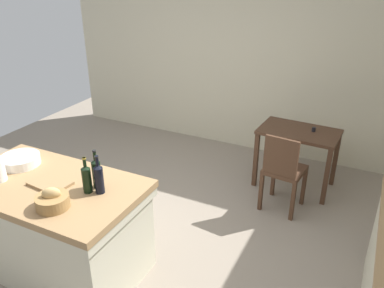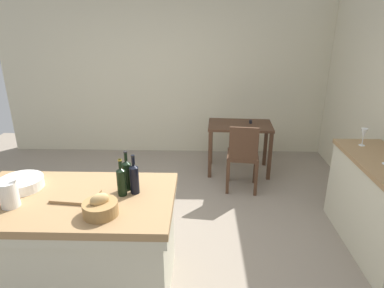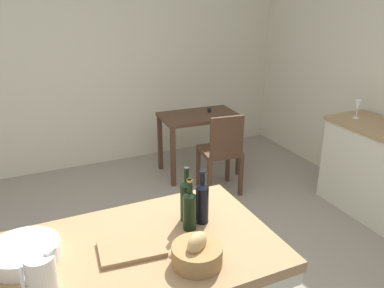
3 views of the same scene
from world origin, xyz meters
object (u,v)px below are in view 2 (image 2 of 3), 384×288
object	(u,v)px
bread_basket	(100,207)
wine_bottle_amber	(127,174)
island_table	(77,241)
wine_bottle_green	(121,181)
wash_bowl	(21,183)
wooden_chair	(243,155)
cutting_board	(76,196)
wine_glass_middle	(364,134)
writing_desk	(240,132)
pitcher	(9,194)
side_cabinet	(380,208)

from	to	relation	value
bread_basket	wine_bottle_amber	xyz separation A→B (m)	(0.11, 0.38, 0.07)
bread_basket	island_table	bearing A→B (deg)	142.23
bread_basket	wine_bottle_green	size ratio (longest dim) A/B	0.82
wash_bowl	wine_bottle_amber	bearing A→B (deg)	0.14
bread_basket	wine_bottle_amber	bearing A→B (deg)	73.31
wooden_chair	wash_bowl	xyz separation A→B (m)	(-1.99, -1.62, 0.41)
cutting_board	wine_glass_middle	size ratio (longest dim) A/B	1.75
writing_desk	wine_bottle_green	xyz separation A→B (m)	(-1.17, -2.30, 0.38)
writing_desk	wash_bowl	world-z (taller)	wash_bowl
wine_bottle_amber	wine_bottle_green	world-z (taller)	wine_bottle_amber
island_table	wine_glass_middle	xyz separation A→B (m)	(2.68, 1.09, 0.56)
wooden_chair	wash_bowl	world-z (taller)	wash_bowl
writing_desk	wine_glass_middle	bearing A→B (deg)	-48.19
wooden_chair	cutting_board	bearing A→B (deg)	-130.32
pitcher	wash_bowl	distance (m)	0.29
island_table	wine_bottle_green	world-z (taller)	wine_bottle_green
side_cabinet	pitcher	distance (m)	3.24
pitcher	wash_bowl	size ratio (longest dim) A/B	0.68
cutting_board	bread_basket	bearing A→B (deg)	-41.72
writing_desk	wash_bowl	bearing A→B (deg)	-132.21
wine_bottle_green	wine_bottle_amber	bearing A→B (deg)	75.83
bread_basket	wine_bottle_amber	world-z (taller)	wine_bottle_amber
side_cabinet	wooden_chair	size ratio (longest dim) A/B	1.53
wine_bottle_green	wine_glass_middle	size ratio (longest dim) A/B	1.62
side_cabinet	writing_desk	bearing A→B (deg)	123.52
pitcher	bread_basket	world-z (taller)	pitcher
side_cabinet	wash_bowl	size ratio (longest dim) A/B	4.08
bread_basket	wine_bottle_green	xyz separation A→B (m)	(0.09, 0.28, 0.06)
island_table	wine_bottle_amber	bearing A→B (deg)	19.11
wash_bowl	cutting_board	xyz separation A→B (m)	(0.49, -0.14, -0.03)
side_cabinet	wash_bowl	xyz separation A→B (m)	(-3.17, -0.46, 0.46)
island_table	wine_glass_middle	bearing A→B (deg)	22.16
cutting_board	wine_bottle_green	size ratio (longest dim) A/B	1.08
wash_bowl	wooden_chair	bearing A→B (deg)	39.14
writing_desk	wine_bottle_green	bearing A→B (deg)	-116.89
writing_desk	cutting_board	bearing A→B (deg)	-122.72
wash_bowl	side_cabinet	bearing A→B (deg)	8.27
side_cabinet	cutting_board	world-z (taller)	side_cabinet
side_cabinet	wine_bottle_green	bearing A→B (deg)	-166.69
bread_basket	pitcher	bearing A→B (deg)	172.26
writing_desk	wine_glass_middle	size ratio (longest dim) A/B	5.01
island_table	bread_basket	world-z (taller)	bread_basket
wash_bowl	cutting_board	size ratio (longest dim) A/B	1.06
island_table	wooden_chair	world-z (taller)	wooden_chair
wine_bottle_amber	wine_glass_middle	bearing A→B (deg)	22.71
pitcher	bread_basket	size ratio (longest dim) A/B	0.96
wine_bottle_green	wine_glass_middle	distance (m)	2.52
wine_bottle_amber	cutting_board	bearing A→B (deg)	-158.43
cutting_board	wine_glass_middle	xyz separation A→B (m)	(2.64, 1.10, 0.15)
pitcher	wine_glass_middle	size ratio (longest dim) A/B	1.27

